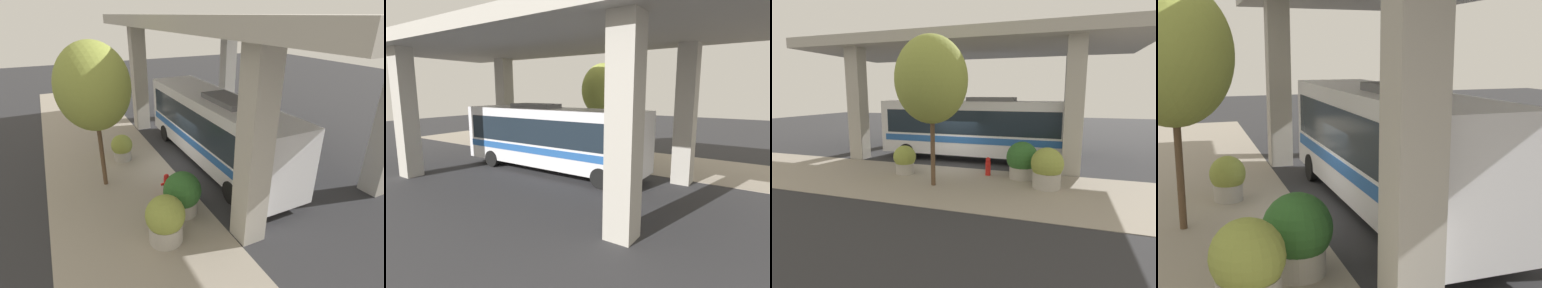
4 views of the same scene
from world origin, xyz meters
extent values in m
plane|color=#2D2D30|center=(0.00, 0.00, 0.00)|extent=(80.00, 80.00, 0.00)
cube|color=gray|center=(-3.00, 0.00, 0.01)|extent=(6.00, 40.00, 0.02)
cube|color=#ADA89E|center=(0.50, -6.37, 3.42)|extent=(0.90, 0.90, 6.84)
cube|color=#ADA89E|center=(0.50, 6.37, 3.42)|extent=(0.90, 0.90, 6.84)
cube|color=#ADA89E|center=(7.50, -6.37, 3.42)|extent=(0.90, 0.90, 6.84)
cube|color=#ADA89E|center=(7.50, 6.37, 3.42)|extent=(0.90, 0.90, 6.84)
cube|color=#ADA89E|center=(4.00, 0.00, 7.14)|extent=(9.40, 20.74, 0.60)
cube|color=silver|center=(2.36, -0.63, 2.05)|extent=(2.65, 11.36, 3.19)
cube|color=#19232D|center=(2.36, -0.63, 2.43)|extent=(2.69, 10.46, 1.41)
cube|color=#2659A5|center=(2.36, -0.63, 1.41)|extent=(2.69, 10.80, 0.38)
cube|color=slate|center=(2.36, -1.76, 3.76)|extent=(1.33, 2.84, 0.24)
cylinder|color=black|center=(1.11, 3.35, 0.50)|extent=(0.28, 1.00, 1.00)
cylinder|color=black|center=(3.60, 3.35, 0.50)|extent=(0.28, 1.00, 1.00)
cylinder|color=black|center=(1.11, -4.32, 0.50)|extent=(0.28, 1.00, 1.00)
cylinder|color=black|center=(3.60, -4.32, 0.50)|extent=(0.28, 1.00, 1.00)
cylinder|color=red|center=(-1.07, -2.41, 0.37)|extent=(0.26, 0.26, 0.74)
sphere|color=red|center=(-1.07, -2.41, 0.82)|extent=(0.25, 0.25, 0.25)
cylinder|color=red|center=(-1.26, -2.41, 0.48)|extent=(0.16, 0.12, 0.12)
cylinder|color=red|center=(-0.88, -2.41, 0.48)|extent=(0.16, 0.12, 0.12)
cylinder|color=#ADA89E|center=(-2.05, 1.75, 0.30)|extent=(0.91, 0.91, 0.59)
sphere|color=olive|center=(-2.05, 1.75, 0.91)|extent=(1.15, 1.15, 1.15)
sphere|color=#BF334C|center=(-1.93, 1.66, 0.72)|extent=(0.32, 0.32, 0.32)
cylinder|color=#ADA89E|center=(-1.05, -4.09, 0.32)|extent=(1.20, 1.20, 0.64)
sphere|color=#2D6028|center=(-1.05, -4.09, 1.06)|extent=(1.52, 1.52, 1.52)
sphere|color=#993F8C|center=(-0.90, -4.21, 0.81)|extent=(0.42, 0.42, 0.42)
cylinder|color=#ADA89E|center=(-2.24, -5.31, 0.36)|extent=(1.21, 1.21, 0.72)
sphere|color=olive|center=(-2.24, -5.31, 1.10)|extent=(1.41, 1.41, 1.41)
sphere|color=#BF334C|center=(-2.09, -5.44, 0.89)|extent=(0.42, 0.42, 0.42)
cylinder|color=brown|center=(-3.42, -0.44, 1.87)|extent=(0.20, 0.20, 3.74)
ellipsoid|color=olive|center=(-3.42, -0.44, 4.68)|extent=(3.13, 3.13, 3.76)
camera|label=1|loc=(-5.12, -13.34, 7.46)|focal=28.00mm
camera|label=2|loc=(15.64, 10.17, 4.63)|focal=28.00mm
camera|label=3|loc=(-15.39, -5.79, 4.10)|focal=28.00mm
camera|label=4|loc=(-3.09, -13.64, 4.73)|focal=45.00mm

